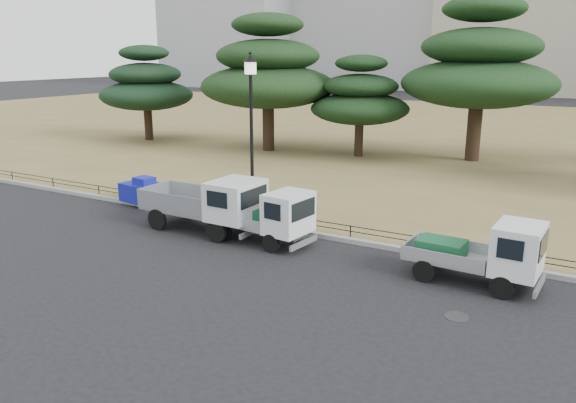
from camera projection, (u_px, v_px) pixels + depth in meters
The scene contains 14 objects.
ground at pixel (257, 255), 17.67m from camera, with size 220.00×220.00×0.00m, color black.
lawn at pixel (470, 134), 43.39m from camera, with size 120.00×56.00×0.15m, color olive.
curb at pixel (296, 231), 19.83m from camera, with size 120.00×0.25×0.16m, color gray.
truck_large at pixel (208, 201), 19.80m from camera, with size 4.59×1.94×1.98m.
truck_kei_front at pixel (268, 216), 18.63m from camera, with size 3.65×1.88×1.85m.
truck_kei_rear at pixel (483, 252), 15.25m from camera, with size 3.62×1.71×1.85m.
street_lamp at pixel (251, 111), 20.00m from camera, with size 0.53×0.53×5.97m.
pipe_fence at pixel (298, 220), 19.87m from camera, with size 38.00×0.04×0.40m.
tarp_pile at pixel (142, 191), 23.47m from camera, with size 1.79×1.42×1.09m.
manhole at pixel (457, 317), 13.56m from camera, with size 0.60×0.60×0.01m, color #2D2D30.
pine_west_far at pixel (146, 86), 39.32m from camera, with size 6.51×6.51×6.58m.
pine_west_near at pixel (268, 73), 34.70m from camera, with size 8.40×8.40×8.40m.
pine_center_left at pixel (360, 98), 33.05m from camera, with size 5.84×5.84×5.94m.
pine_center_right at pixel (479, 67), 31.21m from camera, with size 8.56×8.56×9.08m.
Camera 1 is at (9.05, -14.00, 6.18)m, focal length 35.00 mm.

